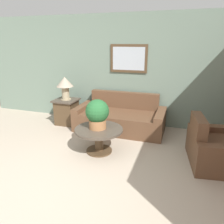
% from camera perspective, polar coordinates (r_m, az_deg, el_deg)
% --- Properties ---
extents(ground_plane, '(20.00, 20.00, 0.00)m').
position_cam_1_polar(ground_plane, '(3.18, -16.12, -21.28)').
color(ground_plane, tan).
extents(wall_back, '(7.62, 0.09, 2.60)m').
position_cam_1_polar(wall_back, '(5.40, 1.83, 10.82)').
color(wall_back, slate).
rests_on(wall_back, ground_plane).
extents(couch_main, '(2.01, 0.95, 0.82)m').
position_cam_1_polar(couch_main, '(5.09, 2.17, -1.67)').
color(couch_main, brown).
rests_on(couch_main, ground_plane).
extents(armchair, '(1.12, 1.15, 0.82)m').
position_cam_1_polar(armchair, '(4.09, 26.29, -8.78)').
color(armchair, brown).
rests_on(armchair, ground_plane).
extents(coffee_table, '(0.88, 0.88, 0.46)m').
position_cam_1_polar(coffee_table, '(4.04, -3.44, -6.01)').
color(coffee_table, '#4C3823').
rests_on(coffee_table, ground_plane).
extents(side_table, '(0.55, 0.55, 0.62)m').
position_cam_1_polar(side_table, '(5.54, -11.73, 0.16)').
color(side_table, '#4C3823').
rests_on(side_table, ground_plane).
extents(table_lamp, '(0.41, 0.41, 0.55)m').
position_cam_1_polar(table_lamp, '(5.38, -12.19, 7.06)').
color(table_lamp, tan).
rests_on(table_lamp, side_table).
extents(potted_plant_on_table, '(0.43, 0.43, 0.54)m').
position_cam_1_polar(potted_plant_on_table, '(3.92, -3.86, -0.37)').
color(potted_plant_on_table, '#9E6B42').
rests_on(potted_plant_on_table, coffee_table).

